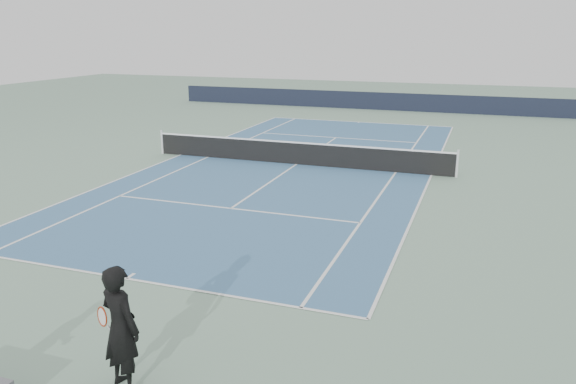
% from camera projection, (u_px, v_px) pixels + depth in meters
% --- Properties ---
extents(ground, '(80.00, 80.00, 0.00)m').
position_uv_depth(ground, '(297.00, 165.00, 23.33)').
color(ground, gray).
extents(court_surface, '(10.97, 23.77, 0.01)m').
position_uv_depth(court_surface, '(297.00, 164.00, 23.33)').
color(court_surface, '#3C668E').
rests_on(court_surface, ground).
extents(tennis_net, '(12.90, 0.10, 1.07)m').
position_uv_depth(tennis_net, '(297.00, 153.00, 23.19)').
color(tennis_net, silver).
rests_on(tennis_net, ground).
extents(windscreen_far, '(30.00, 0.25, 1.20)m').
position_uv_depth(windscreen_far, '(378.00, 101.00, 39.36)').
color(windscreen_far, black).
rests_on(windscreen_far, ground).
extents(tennis_player, '(0.90, 0.76, 2.04)m').
position_uv_depth(tennis_player, '(121.00, 328.00, 8.52)').
color(tennis_player, black).
rests_on(tennis_player, ground).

